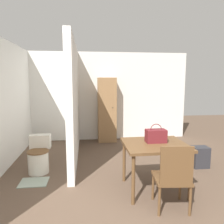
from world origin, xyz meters
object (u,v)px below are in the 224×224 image
object	(u,v)px
dining_table	(155,149)
space_heater	(200,157)
toilet	(39,157)
wooden_cabinet	(107,110)
handbag	(156,136)
wooden_chair	(173,176)

from	to	relation	value
dining_table	space_heater	distance (m)	1.50
toilet	wooden_cabinet	world-z (taller)	wooden_cabinet
toilet	handbag	size ratio (longest dim) A/B	2.14
wooden_chair	space_heater	world-z (taller)	wooden_chair
wooden_cabinet	handbag	bearing A→B (deg)	-80.19
handbag	space_heater	bearing A→B (deg)	31.55
dining_table	wooden_chair	world-z (taller)	wooden_chair
toilet	wooden_cabinet	distance (m)	2.52
dining_table	wooden_chair	size ratio (longest dim) A/B	1.03
wooden_chair	toilet	size ratio (longest dim) A/B	1.38
dining_table	handbag	xyz separation A→B (m)	(0.03, 0.07, 0.19)
handbag	wooden_cabinet	distance (m)	2.86
dining_table	toilet	size ratio (longest dim) A/B	1.42
toilet	space_heater	bearing A→B (deg)	-2.90
wooden_chair	dining_table	bearing A→B (deg)	102.38
wooden_chair	toilet	distance (m)	2.51
toilet	space_heater	world-z (taller)	toilet
dining_table	toilet	distance (m)	2.18
handbag	wooden_cabinet	xyz separation A→B (m)	(-0.49, 2.82, 0.04)
dining_table	wooden_cabinet	distance (m)	2.94
handbag	wooden_cabinet	bearing A→B (deg)	99.81
space_heater	wooden_chair	bearing A→B (deg)	-129.92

